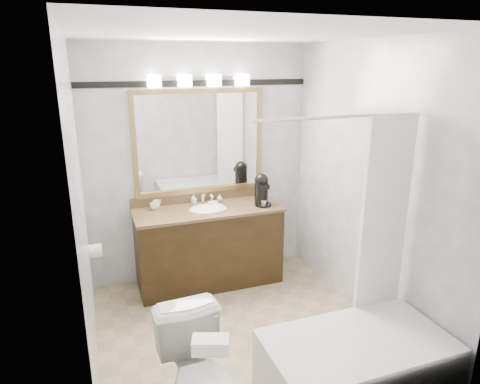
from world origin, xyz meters
The scene contains 15 objects.
room centered at (0.00, 0.00, 1.25)m, with size 2.42×2.62×2.52m.
vanity centered at (0.00, 1.02, 0.44)m, with size 1.53×0.58×0.97m.
mirror centered at (0.00, 1.28, 1.50)m, with size 1.40×0.04×1.10m.
vanity_light_bar centered at (0.00, 1.23, 2.13)m, with size 1.02×0.14×0.12m.
accent_stripe centered at (0.00, 1.29, 2.10)m, with size 2.40×0.01×0.06m, color black.
bathtub centered at (0.55, -0.90, 0.28)m, with size 1.30×0.75×1.96m.
tp_roll centered at (-1.14, 0.66, 0.70)m, with size 0.12×0.12×0.11m, color white.
toilet centered at (-0.59, -0.90, 0.39)m, with size 0.44×0.77×0.79m, color white.
tissue_box centered at (-0.59, -1.12, 0.83)m, with size 0.20×0.11×0.08m, color white.
coffee_maker centered at (0.58, 0.96, 1.02)m, with size 0.17×0.22×0.33m.
cup_left centered at (-0.53, 1.18, 0.88)m, with size 0.09×0.09×0.07m, color white.
cup_right centered at (-0.49, 1.23, 0.89)m, with size 0.08×0.08×0.08m, color white.
soap_bottle_a centered at (-0.10, 1.23, 0.90)m, with size 0.04×0.04×0.10m, color white.
soap_bottle_b centered at (0.19, 1.21, 0.89)m, with size 0.06×0.06×0.08m, color white.
soap_bar centered at (0.09, 1.13, 0.86)m, with size 0.09×0.06×0.03m, color #EBE8C2.
Camera 1 is at (-1.12, -3.04, 2.30)m, focal length 32.00 mm.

